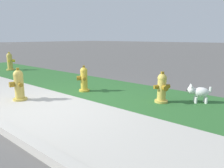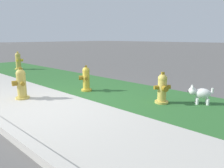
{
  "view_description": "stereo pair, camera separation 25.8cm",
  "coord_description": "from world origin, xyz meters",
  "px_view_note": "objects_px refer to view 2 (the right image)",
  "views": [
    {
      "loc": [
        3.79,
        -2.32,
        1.41
      ],
      "look_at": [
        0.72,
        1.26,
        0.4
      ],
      "focal_mm": 35.0,
      "sensor_mm": 36.0,
      "label": 1
    },
    {
      "loc": [
        3.98,
        -2.14,
        1.41
      ],
      "look_at": [
        0.72,
        1.26,
        0.4
      ],
      "focal_mm": 35.0,
      "sensor_mm": 36.0,
      "label": 2
    }
  ],
  "objects_px": {
    "fire_hydrant_near_corner": "(86,79)",
    "fire_hydrant_at_driveway": "(18,61)",
    "fire_hydrant_across_street": "(21,84)",
    "small_white_dog": "(200,93)",
    "fire_hydrant_mid_block": "(162,89)"
  },
  "relations": [
    {
      "from": "small_white_dog",
      "to": "fire_hydrant_near_corner",
      "type": "bearing_deg",
      "value": -13.1
    },
    {
      "from": "small_white_dog",
      "to": "fire_hydrant_mid_block",
      "type": "bearing_deg",
      "value": 6.79
    },
    {
      "from": "fire_hydrant_mid_block",
      "to": "fire_hydrant_near_corner",
      "type": "relative_size",
      "value": 1.0
    },
    {
      "from": "fire_hydrant_across_street",
      "to": "fire_hydrant_near_corner",
      "type": "bearing_deg",
      "value": -93.63
    },
    {
      "from": "fire_hydrant_at_driveway",
      "to": "fire_hydrant_near_corner",
      "type": "bearing_deg",
      "value": 27.92
    },
    {
      "from": "fire_hydrant_mid_block",
      "to": "fire_hydrant_at_driveway",
      "type": "height_order",
      "value": "fire_hydrant_at_driveway"
    },
    {
      "from": "fire_hydrant_near_corner",
      "to": "fire_hydrant_at_driveway",
      "type": "relative_size",
      "value": 0.87
    },
    {
      "from": "fire_hydrant_near_corner",
      "to": "fire_hydrant_at_driveway",
      "type": "xyz_separation_m",
      "value": [
        -5.28,
        0.48,
        0.05
      ]
    },
    {
      "from": "fire_hydrant_at_driveway",
      "to": "small_white_dog",
      "type": "height_order",
      "value": "fire_hydrant_at_driveway"
    },
    {
      "from": "fire_hydrant_mid_block",
      "to": "fire_hydrant_at_driveway",
      "type": "xyz_separation_m",
      "value": [
        -7.34,
        0.06,
        0.05
      ]
    },
    {
      "from": "fire_hydrant_across_street",
      "to": "fire_hydrant_at_driveway",
      "type": "xyz_separation_m",
      "value": [
        -4.81,
        2.02,
        0.02
      ]
    },
    {
      "from": "fire_hydrant_across_street",
      "to": "small_white_dog",
      "type": "relative_size",
      "value": 1.62
    },
    {
      "from": "fire_hydrant_near_corner",
      "to": "fire_hydrant_at_driveway",
      "type": "bearing_deg",
      "value": 33.69
    },
    {
      "from": "fire_hydrant_across_street",
      "to": "fire_hydrant_near_corner",
      "type": "distance_m",
      "value": 1.6
    },
    {
      "from": "fire_hydrant_across_street",
      "to": "fire_hydrant_at_driveway",
      "type": "relative_size",
      "value": 0.94
    }
  ]
}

